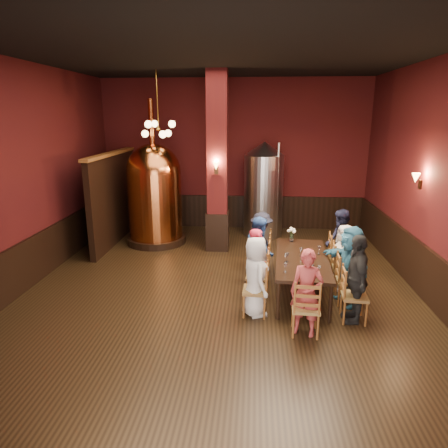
# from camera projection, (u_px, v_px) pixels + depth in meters

# --- Properties ---
(room) EXTENTS (10.00, 10.02, 4.50)m
(room) POSITION_uv_depth(u_px,v_px,m) (220.00, 182.00, 7.34)
(room) COLOR black
(room) RESTS_ON ground
(wainscot_right) EXTENTS (0.08, 9.90, 1.00)m
(wainscot_right) POSITION_uv_depth(u_px,v_px,m) (429.00, 277.00, 7.51)
(wainscot_right) COLOR black
(wainscot_right) RESTS_ON ground
(wainscot_back) EXTENTS (7.90, 0.08, 1.00)m
(wainscot_back) POSITION_uv_depth(u_px,v_px,m) (234.00, 211.00, 12.57)
(wainscot_back) COLOR black
(wainscot_back) RESTS_ON ground
(wainscot_left) EXTENTS (0.08, 9.90, 1.00)m
(wainscot_left) POSITION_uv_depth(u_px,v_px,m) (26.00, 265.00, 8.10)
(wainscot_left) COLOR black
(wainscot_left) RESTS_ON ground
(column) EXTENTS (0.58, 0.58, 4.50)m
(column) POSITION_uv_depth(u_px,v_px,m) (217.00, 164.00, 10.06)
(column) COLOR #440F0E
(column) RESTS_ON ground
(partition) EXTENTS (0.22, 3.50, 2.40)m
(partition) POSITION_uv_depth(u_px,v_px,m) (114.00, 199.00, 10.94)
(partition) COLOR black
(partition) RESTS_ON ground
(pendant_cluster) EXTENTS (0.90, 0.90, 1.70)m
(pendant_cluster) POSITION_uv_depth(u_px,v_px,m) (158.00, 129.00, 10.04)
(pendant_cluster) COLOR #A57226
(pendant_cluster) RESTS_ON room
(sconce_wall) EXTENTS (0.20, 0.20, 0.36)m
(sconce_wall) POSITION_uv_depth(u_px,v_px,m) (421.00, 180.00, 7.83)
(sconce_wall) COLOR black
(sconce_wall) RESTS_ON room
(sconce_column) EXTENTS (0.20, 0.20, 0.36)m
(sconce_column) POSITION_uv_depth(u_px,v_px,m) (216.00, 167.00, 9.78)
(sconce_column) COLOR black
(sconce_column) RESTS_ON column
(dining_table) EXTENTS (1.15, 2.46, 0.75)m
(dining_table) POSITION_uv_depth(u_px,v_px,m) (302.00, 260.00, 7.82)
(dining_table) COLOR black
(dining_table) RESTS_ON ground
(chair_0) EXTENTS (0.49, 0.49, 0.92)m
(chair_0) POSITION_uv_depth(u_px,v_px,m) (255.00, 290.00, 7.04)
(chair_0) COLOR brown
(chair_0) RESTS_ON ground
(person_0) EXTENTS (0.65, 0.81, 1.44)m
(person_0) POSITION_uv_depth(u_px,v_px,m) (255.00, 276.00, 6.97)
(person_0) COLOR silver
(person_0) RESTS_ON ground
(chair_1) EXTENTS (0.49, 0.49, 0.92)m
(chair_1) POSITION_uv_depth(u_px,v_px,m) (257.00, 275.00, 7.68)
(chair_1) COLOR brown
(chair_1) RESTS_ON ground
(person_1) EXTENTS (0.48, 0.59, 1.39)m
(person_1) POSITION_uv_depth(u_px,v_px,m) (258.00, 264.00, 7.61)
(person_1) COLOR red
(person_1) RESTS_ON ground
(chair_2) EXTENTS (0.49, 0.49, 0.92)m
(chair_2) POSITION_uv_depth(u_px,v_px,m) (259.00, 263.00, 8.31)
(chair_2) COLOR brown
(chair_2) RESTS_ON ground
(person_2) EXTENTS (0.49, 0.76, 1.45)m
(person_2) POSITION_uv_depth(u_px,v_px,m) (259.00, 251.00, 8.24)
(person_2) COLOR #2C4F95
(person_2) RESTS_ON ground
(chair_3) EXTENTS (0.49, 0.49, 0.92)m
(chair_3) POSITION_uv_depth(u_px,v_px,m) (261.00, 253.00, 8.95)
(chair_3) COLOR brown
(chair_3) RESTS_ON ground
(person_3) EXTENTS (0.81, 1.02, 1.39)m
(person_3) POSITION_uv_depth(u_px,v_px,m) (261.00, 243.00, 8.88)
(person_3) COLOR black
(person_3) RESTS_ON ground
(chair_4) EXTENTS (0.49, 0.49, 0.92)m
(chair_4) POSITION_uv_depth(u_px,v_px,m) (354.00, 296.00, 6.81)
(chair_4) COLOR brown
(chair_4) RESTS_ON ground
(person_4) EXTENTS (0.40, 0.92, 1.55)m
(person_4) POSITION_uv_depth(u_px,v_px,m) (356.00, 279.00, 6.72)
(person_4) COLOR black
(person_4) RESTS_ON ground
(chair_5) EXTENTS (0.49, 0.49, 0.92)m
(chair_5) POSITION_uv_depth(u_px,v_px,m) (348.00, 280.00, 7.45)
(chair_5) COLOR brown
(chair_5) RESTS_ON ground
(person_5) EXTENTS (0.84, 1.47, 1.51)m
(person_5) POSITION_uv_depth(u_px,v_px,m) (350.00, 265.00, 7.37)
(person_5) COLOR #2C6786
(person_5) RESTS_ON ground
(chair_6) EXTENTS (0.49, 0.49, 0.92)m
(chair_6) POSITION_uv_depth(u_px,v_px,m) (343.00, 267.00, 8.08)
(chair_6) COLOR brown
(chair_6) RESTS_ON ground
(person_6) EXTENTS (0.58, 0.75, 1.35)m
(person_6) POSITION_uv_depth(u_px,v_px,m) (344.00, 257.00, 8.02)
(person_6) COLOR beige
(person_6) RESTS_ON ground
(chair_7) EXTENTS (0.49, 0.49, 0.92)m
(chair_7) POSITION_uv_depth(u_px,v_px,m) (339.00, 256.00, 8.72)
(chair_7) COLOR brown
(chair_7) RESTS_ON ground
(person_7) EXTENTS (0.36, 0.73, 1.50)m
(person_7) POSITION_uv_depth(u_px,v_px,m) (340.00, 244.00, 8.64)
(person_7) COLOR black
(person_7) RESTS_ON ground
(chair_8) EXTENTS (0.49, 0.49, 0.92)m
(chair_8) POSITION_uv_depth(u_px,v_px,m) (306.00, 307.00, 6.40)
(chair_8) COLOR brown
(chair_8) RESTS_ON ground
(person_8) EXTENTS (0.61, 0.50, 1.43)m
(person_8) POSITION_uv_depth(u_px,v_px,m) (307.00, 293.00, 6.33)
(person_8) COLOR #9B3334
(person_8) RESTS_ON ground
(copper_kettle) EXTENTS (1.65, 1.65, 3.84)m
(copper_kettle) POSITION_uv_depth(u_px,v_px,m) (155.00, 193.00, 10.80)
(copper_kettle) COLOR black
(copper_kettle) RESTS_ON ground
(steel_vessel) EXTENTS (1.13, 1.13, 2.72)m
(steel_vessel) POSITION_uv_depth(u_px,v_px,m) (264.00, 189.00, 11.52)
(steel_vessel) COLOR #B2B2B7
(steel_vessel) RESTS_ON ground
(rose_vase) EXTENTS (0.19, 0.19, 0.33)m
(rose_vase) POSITION_uv_depth(u_px,v_px,m) (292.00, 232.00, 8.72)
(rose_vase) COLOR white
(rose_vase) RESTS_ON dining_table
(wine_glass_0) EXTENTS (0.07, 0.07, 0.17)m
(wine_glass_0) POSITION_uv_depth(u_px,v_px,m) (286.00, 258.00, 7.52)
(wine_glass_0) COLOR white
(wine_glass_0) RESTS_ON dining_table
(wine_glass_1) EXTENTS (0.07, 0.07, 0.17)m
(wine_glass_1) POSITION_uv_depth(u_px,v_px,m) (301.00, 252.00, 7.84)
(wine_glass_1) COLOR white
(wine_glass_1) RESTS_ON dining_table
(wine_glass_2) EXTENTS (0.07, 0.07, 0.17)m
(wine_glass_2) POSITION_uv_depth(u_px,v_px,m) (319.00, 271.00, 6.91)
(wine_glass_2) COLOR white
(wine_glass_2) RESTS_ON dining_table
(wine_glass_3) EXTENTS (0.07, 0.07, 0.17)m
(wine_glass_3) POSITION_uv_depth(u_px,v_px,m) (313.00, 261.00, 7.37)
(wine_glass_3) COLOR white
(wine_glass_3) RESTS_ON dining_table
(wine_glass_4) EXTENTS (0.07, 0.07, 0.17)m
(wine_glass_4) POSITION_uv_depth(u_px,v_px,m) (319.00, 250.00, 7.95)
(wine_glass_4) COLOR white
(wine_glass_4) RESTS_ON dining_table
(wine_glass_5) EXTENTS (0.07, 0.07, 0.17)m
(wine_glass_5) POSITION_uv_depth(u_px,v_px,m) (287.00, 257.00, 7.56)
(wine_glass_5) COLOR white
(wine_glass_5) RESTS_ON dining_table
(wine_glass_6) EXTENTS (0.07, 0.07, 0.17)m
(wine_glass_6) POSITION_uv_depth(u_px,v_px,m) (285.00, 268.00, 7.04)
(wine_glass_6) COLOR white
(wine_glass_6) RESTS_ON dining_table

